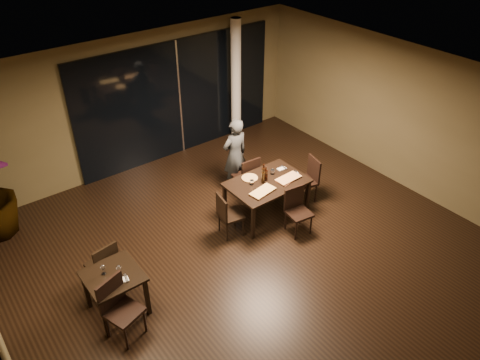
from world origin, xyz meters
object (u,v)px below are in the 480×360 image
object	(u,v)px
main_table	(267,185)
chair_main_near	(297,208)
bottle_c	(264,172)
chair_main_far	(248,175)
chair_side_near	(119,305)
chair_main_left	(227,213)
bottle_a	(263,176)
chair_main_right	(308,177)
chair_side_far	(104,264)
diner	(235,155)
bottle_b	(266,174)
side_table	(114,281)

from	to	relation	value
main_table	chair_main_near	bearing A→B (deg)	-80.53
main_table	bottle_c	world-z (taller)	bottle_c
chair_main_far	chair_side_near	bearing A→B (deg)	27.74
chair_main_left	chair_side_near	world-z (taller)	chair_side_near
main_table	bottle_c	xyz separation A→B (m)	(-0.01, 0.10, 0.25)
chair_side_near	bottle_a	world-z (taller)	bottle_a
chair_main_right	chair_side_far	bearing A→B (deg)	-78.99
main_table	chair_main_left	world-z (taller)	chair_main_left
chair_side_far	bottle_c	size ratio (longest dim) A/B	2.65
chair_side_far	bottle_c	distance (m)	3.34
chair_main_far	diner	xyz separation A→B (m)	(0.00, 0.43, 0.28)
chair_main_right	chair_side_near	size ratio (longest dim) A/B	0.95
chair_main_far	chair_side_far	world-z (taller)	chair_main_far
diner	chair_main_near	bearing A→B (deg)	92.30
chair_main_left	chair_main_right	world-z (taller)	chair_main_right
main_table	chair_main_right	size ratio (longest dim) A/B	1.59
chair_main_far	chair_side_far	size ratio (longest dim) A/B	1.02
chair_main_right	chair_main_left	bearing A→B (deg)	-78.65
chair_main_far	bottle_a	bearing A→B (deg)	82.15
chair_side_near	diner	distance (m)	4.12
diner	chair_main_right	bearing A→B (deg)	127.35
chair_side_near	bottle_b	world-z (taller)	bottle_b
main_table	chair_main_right	world-z (taller)	chair_main_right
main_table	chair_side_near	size ratio (longest dim) A/B	1.50
chair_side_near	diner	bearing A→B (deg)	11.04
bottle_c	bottle_a	bearing A→B (deg)	-132.78
chair_side_near	main_table	bearing A→B (deg)	-3.77
chair_side_far	bottle_b	size ratio (longest dim) A/B	3.08
chair_main_near	chair_main_left	xyz separation A→B (m)	(-1.12, 0.66, -0.01)
chair_main_right	bottle_a	xyz separation A→B (m)	(-1.07, 0.16, 0.38)
bottle_a	bottle_c	xyz separation A→B (m)	(0.07, 0.07, 0.02)
chair_main_near	diner	bearing A→B (deg)	99.98
chair_main_right	side_table	bearing A→B (deg)	-71.82
chair_side_far	chair_main_right	bearing A→B (deg)	168.34
chair_main_left	diner	distance (m)	1.60
chair_main_far	chair_side_near	xyz separation A→B (m)	(-3.58, -1.58, 0.03)
bottle_a	bottle_c	bearing A→B (deg)	47.22
chair_main_right	chair_side_far	world-z (taller)	chair_main_right
chair_side_far	diner	xyz separation A→B (m)	(3.38, 1.05, 0.29)
bottle_a	chair_side_far	bearing A→B (deg)	179.56
chair_main_near	chair_side_near	bearing A→B (deg)	-168.96
chair_side_near	bottle_a	bearing A→B (deg)	-3.09
side_table	chair_main_left	world-z (taller)	chair_main_left
chair_side_far	main_table	bearing A→B (deg)	169.93
chair_main_left	chair_main_far	bearing A→B (deg)	-45.33
diner	side_table	bearing A→B (deg)	25.14
diner	chair_side_far	bearing A→B (deg)	17.58
chair_main_near	bottle_c	xyz separation A→B (m)	(-0.13, 0.81, 0.42)
chair_side_far	bottle_c	bearing A→B (deg)	171.57
main_table	chair_main_far	world-z (taller)	chair_main_far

